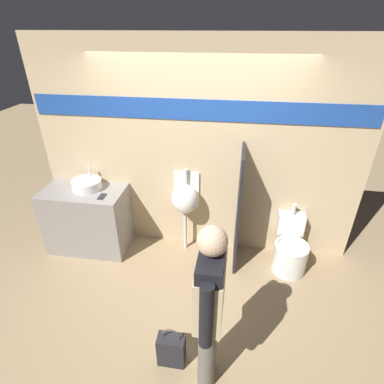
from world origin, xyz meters
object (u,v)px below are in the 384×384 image
cell_phone (102,197)px  shopping_bag (171,349)px  urinal_near_counter (185,199)px  toilet (290,251)px  person_in_vest (210,301)px  sink_basin (87,184)px

cell_phone → shopping_bag: (1.14, -1.37, -0.72)m
urinal_near_counter → toilet: size_ratio=1.43×
cell_phone → urinal_near_counter: bearing=15.2°
cell_phone → person_in_vest: (1.48, -1.43, 0.04)m
sink_basin → toilet: size_ratio=0.46×
urinal_near_counter → toilet: urinal_near_counter is taller
cell_phone → urinal_near_counter: urinal_near_counter is taller
cell_phone → shopping_bag: cell_phone is taller
cell_phone → person_in_vest: 2.06m
toilet → shopping_bag: (-1.22, -1.45, -0.09)m
cell_phone → urinal_near_counter: size_ratio=0.12×
urinal_near_counter → shopping_bag: urinal_near_counter is taller
toilet → person_in_vest: size_ratio=0.50×
toilet → shopping_bag: bearing=-130.2°
urinal_near_counter → person_in_vest: 1.78m
cell_phone → shopping_bag: bearing=-50.2°
urinal_near_counter → shopping_bag: size_ratio=2.56×
urinal_near_counter → person_in_vest: size_ratio=0.72×
cell_phone → person_in_vest: size_ratio=0.09×
sink_basin → urinal_near_counter: size_ratio=0.32×
cell_phone → urinal_near_counter: 1.04m
sink_basin → toilet: 2.73m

